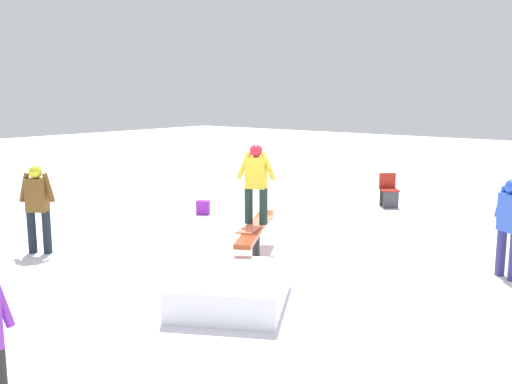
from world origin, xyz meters
The scene contains 9 objects.
ground_plane centered at (0.00, 0.00, 0.00)m, with size 60.00×60.00×0.00m, color white.
rail_feature centered at (0.00, 0.00, 0.56)m, with size 2.49×1.57×0.65m.
snow_kicker_ramp centered at (-1.87, -1.05, 0.23)m, with size 1.80×1.50×0.45m, color white.
main_rider_on_rail centered at (0.00, 0.00, 1.38)m, with size 1.40×0.76×1.44m.
bystander_blue centered at (1.80, -3.77, 0.91)m, with size 0.45×0.62×1.63m.
bystander_brown centered at (-2.14, 3.48, 0.93)m, with size 0.46×0.63×1.66m.
loose_snowboard_white centered at (4.02, 2.46, 0.01)m, with size 1.53×0.28×0.02m, color silver.
folding_chair centered at (6.00, 0.34, 0.41)m, with size 0.62×0.62×0.88m.
backpack_on_snow centered at (2.27, 3.50, 0.17)m, with size 0.30×0.22×0.34m, color purple.
Camera 1 is at (-7.68, -6.15, 2.98)m, focal length 40.00 mm.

